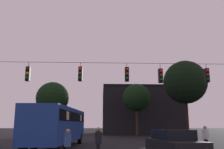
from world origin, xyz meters
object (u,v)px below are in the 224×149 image
(car_near_right, at_px, (174,144))
(tree_right_far, at_px, (185,82))
(pedestrian_near_bus, at_px, (68,144))
(tree_left_silhouette, at_px, (136,98))
(pedestrian_crossing_center, at_px, (98,141))
(tree_behind_building, at_px, (52,98))
(pedestrian_crossing_left, at_px, (206,137))
(city_bus, at_px, (59,123))

(car_near_right, distance_m, tree_right_far, 20.81)
(pedestrian_near_bus, bearing_deg, tree_right_far, 57.30)
(car_near_right, xyz_separation_m, tree_left_silhouette, (1.53, 23.68, 4.91))
(pedestrian_crossing_center, bearing_deg, tree_behind_building, 105.84)
(tree_left_silhouette, bearing_deg, car_near_right, -93.71)
(pedestrian_near_bus, relative_size, tree_behind_building, 0.17)
(pedestrian_crossing_left, bearing_deg, pedestrian_crossing_center, -157.77)
(city_bus, relative_size, tree_right_far, 1.10)
(tree_left_silhouette, height_order, tree_right_far, tree_right_far)
(car_near_right, height_order, tree_right_far, tree_right_far)
(tree_left_silhouette, bearing_deg, city_bus, -117.34)
(pedestrian_crossing_left, height_order, pedestrian_crossing_center, pedestrian_crossing_left)
(city_bus, relative_size, pedestrian_crossing_center, 6.82)
(car_near_right, xyz_separation_m, pedestrian_crossing_left, (3.02, 3.10, 0.16))
(city_bus, relative_size, pedestrian_near_bus, 7.07)
(tree_right_far, bearing_deg, pedestrian_near_bus, -122.70)
(tree_behind_building, bearing_deg, car_near_right, -67.53)
(city_bus, relative_size, tree_left_silhouette, 1.42)
(tree_right_far, bearing_deg, pedestrian_crossing_left, -105.61)
(city_bus, relative_size, car_near_right, 2.49)
(pedestrian_crossing_left, xyz_separation_m, tree_right_far, (4.27, 15.30, 6.28))
(pedestrian_crossing_left, relative_size, pedestrian_crossing_center, 1.03)
(tree_right_far, bearing_deg, tree_behind_building, 150.08)
(pedestrian_crossing_center, distance_m, tree_behind_building, 31.00)
(pedestrian_near_bus, xyz_separation_m, tree_left_silhouette, (6.85, 24.93, 4.82))
(pedestrian_crossing_left, bearing_deg, tree_right_far, 74.39)
(car_near_right, xyz_separation_m, tree_behind_building, (-12.27, 29.66, 5.39))
(car_near_right, relative_size, pedestrian_crossing_center, 2.74)
(city_bus, distance_m, tree_behind_building, 23.74)
(car_near_right, bearing_deg, tree_right_far, 68.37)
(pedestrian_crossing_left, distance_m, pedestrian_crossing_center, 7.51)
(car_near_right, distance_m, tree_behind_building, 32.54)
(pedestrian_crossing_left, relative_size, tree_left_silhouette, 0.22)
(pedestrian_crossing_center, xyz_separation_m, tree_right_far, (11.22, 18.13, 6.31))
(tree_behind_building, bearing_deg, tree_left_silhouette, -23.43)
(pedestrian_crossing_center, height_order, pedestrian_near_bus, pedestrian_crossing_center)
(city_bus, height_order, pedestrian_crossing_center, city_bus)
(city_bus, height_order, pedestrian_near_bus, city_bus)
(pedestrian_near_bus, bearing_deg, city_bus, 102.71)
(pedestrian_crossing_center, bearing_deg, car_near_right, -3.84)
(pedestrian_crossing_left, height_order, tree_behind_building, tree_behind_building)
(pedestrian_crossing_center, bearing_deg, city_bus, 115.98)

